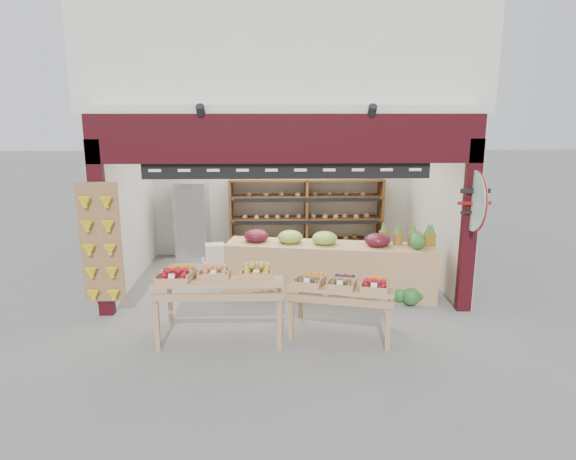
# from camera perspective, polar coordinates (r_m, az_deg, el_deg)

# --- Properties ---
(ground) EXTENTS (60.00, 60.00, 0.00)m
(ground) POSITION_cam_1_polar(r_m,az_deg,el_deg) (9.02, -0.33, -6.53)
(ground) COLOR slate
(ground) RESTS_ON ground
(shop_structure) EXTENTS (6.36, 5.12, 5.40)m
(shop_structure) POSITION_cam_1_polar(r_m,az_deg,el_deg) (10.13, -0.59, 18.19)
(shop_structure) COLOR silver
(shop_structure) RESTS_ON ground
(banana_board) EXTENTS (0.60, 0.15, 1.80)m
(banana_board) POSITION_cam_1_polar(r_m,az_deg,el_deg) (7.98, -20.14, -1.66)
(banana_board) COLOR #976C45
(banana_board) RESTS_ON ground
(gift_sign) EXTENTS (0.04, 0.93, 0.92)m
(gift_sign) POSITION_cam_1_polar(r_m,az_deg,el_deg) (8.02, 19.95, 3.07)
(gift_sign) COLOR #BFF0DA
(gift_sign) RESTS_ON ground
(back_shelving) EXTENTS (3.16, 0.52, 1.94)m
(back_shelving) POSITION_cam_1_polar(r_m,az_deg,el_deg) (10.61, 2.05, 3.17)
(back_shelving) COLOR brown
(back_shelving) RESTS_ON ground
(refrigerator) EXTENTS (0.65, 0.65, 1.62)m
(refrigerator) POSITION_cam_1_polar(r_m,az_deg,el_deg) (10.74, -10.57, 1.00)
(refrigerator) COLOR #B3B6BB
(refrigerator) RESTS_ON ground
(cardboard_stack) EXTENTS (0.99, 0.76, 0.62)m
(cardboard_stack) POSITION_cam_1_polar(r_m,az_deg,el_deg) (9.76, -6.90, -3.67)
(cardboard_stack) COLOR beige
(cardboard_stack) RESTS_ON ground
(mid_counter) EXTENTS (3.54, 1.27, 1.09)m
(mid_counter) POSITION_cam_1_polar(r_m,az_deg,el_deg) (8.67, 4.63, -4.10)
(mid_counter) COLOR tan
(mid_counter) RESTS_ON ground
(display_table_left) EXTENTS (1.70, 0.96, 1.07)m
(display_table_left) POSITION_cam_1_polar(r_m,az_deg,el_deg) (7.07, -8.38, -5.35)
(display_table_left) COLOR tan
(display_table_left) RESTS_ON ground
(display_table_right) EXTENTS (1.56, 1.11, 0.92)m
(display_table_right) POSITION_cam_1_polar(r_m,az_deg,el_deg) (7.08, 6.05, -6.16)
(display_table_right) COLOR tan
(display_table_right) RESTS_ON ground
(watermelon_pile) EXTENTS (0.71, 0.71, 0.55)m
(watermelon_pile) POSITION_cam_1_polar(r_m,az_deg,el_deg) (8.66, 12.88, -6.47)
(watermelon_pile) COLOR #1B521D
(watermelon_pile) RESTS_ON ground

